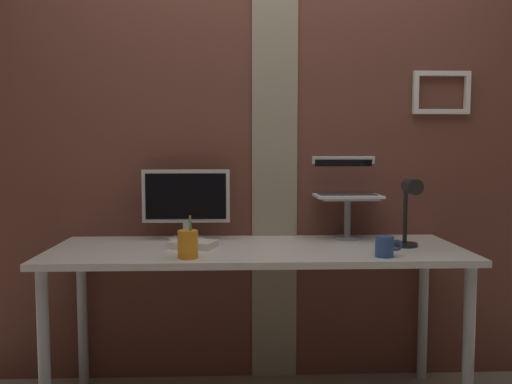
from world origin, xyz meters
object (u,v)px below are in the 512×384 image
object	(u,v)px
pen_cup	(188,244)
coffee_mug	(385,246)
laptop	(345,185)
desk_lamp	(409,205)
monitor	(186,200)

from	to	relation	value
pen_cup	coffee_mug	size ratio (longest dim) A/B	1.53
pen_cup	coffee_mug	bearing A→B (deg)	-0.01
laptop	desk_lamp	world-z (taller)	laptop
pen_cup	coffee_mug	distance (m)	0.83
desk_lamp	coffee_mug	distance (m)	0.29
pen_cup	monitor	bearing A→B (deg)	96.04
monitor	laptop	size ratio (longest dim) A/B	1.31
monitor	laptop	bearing A→B (deg)	4.92
laptop	pen_cup	size ratio (longest dim) A/B	1.86
monitor	desk_lamp	size ratio (longest dim) A/B	1.34
monitor	pen_cup	world-z (taller)	monitor
desk_lamp	laptop	bearing A→B (deg)	123.75
laptop	coffee_mug	xyz separation A→B (m)	(0.07, -0.52, -0.22)
monitor	pen_cup	size ratio (longest dim) A/B	2.44
laptop	coffee_mug	size ratio (longest dim) A/B	2.84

